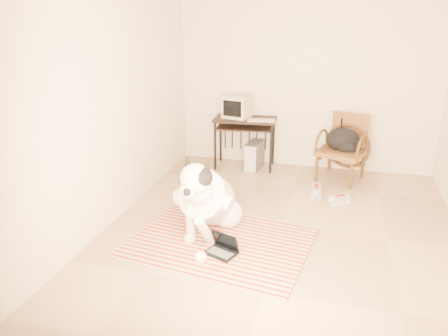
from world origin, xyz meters
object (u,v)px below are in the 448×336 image
at_px(laptop, 222,248).
at_px(backpack, 343,141).
at_px(dog, 208,200).
at_px(crt_monitor, 237,107).
at_px(pc_tower, 254,155).
at_px(rattan_chair, 343,148).
at_px(computer_desk, 245,125).

distance_m(laptop, backpack, 2.84).
bearing_deg(dog, backpack, 55.92).
bearing_deg(backpack, dog, -124.08).
distance_m(dog, crt_monitor, 2.44).
relative_size(dog, pc_tower, 2.96).
distance_m(pc_tower, backpack, 1.41).
bearing_deg(crt_monitor, rattan_chair, -5.84).
height_order(laptop, rattan_chair, rattan_chair).
bearing_deg(computer_desk, crt_monitor, 161.54).
bearing_deg(rattan_chair, backpack, -92.85).
relative_size(dog, crt_monitor, 3.16).
distance_m(laptop, crt_monitor, 2.96).
bearing_deg(rattan_chair, computer_desk, 175.36).
height_order(laptop, crt_monitor, crt_monitor).
distance_m(crt_monitor, rattan_chair, 1.75).
relative_size(laptop, rattan_chair, 0.39).
xyz_separation_m(laptop, pc_tower, (-0.19, 2.69, 0.14)).
bearing_deg(computer_desk, backpack, -7.23).
relative_size(dog, backpack, 3.01).
distance_m(computer_desk, pc_tower, 0.51).
relative_size(laptop, pc_tower, 0.78).
bearing_deg(backpack, rattan_chair, 87.15).
height_order(dog, pc_tower, dog).
height_order(rattan_chair, backpack, rattan_chair).
xyz_separation_m(dog, computer_desk, (-0.08, 2.32, 0.28)).
bearing_deg(laptop, rattan_chair, 65.97).
height_order(dog, rattan_chair, dog).
xyz_separation_m(dog, backpack, (1.44, 2.13, 0.20)).
relative_size(computer_desk, pc_tower, 2.05).
bearing_deg(pc_tower, laptop, -85.92).
bearing_deg(laptop, dog, 124.67).
height_order(crt_monitor, pc_tower, crt_monitor).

